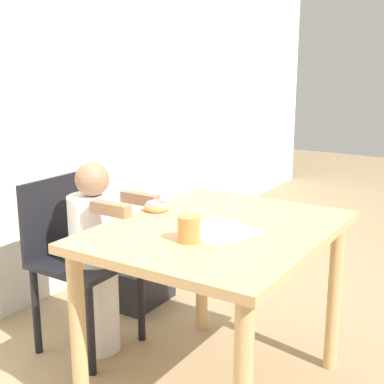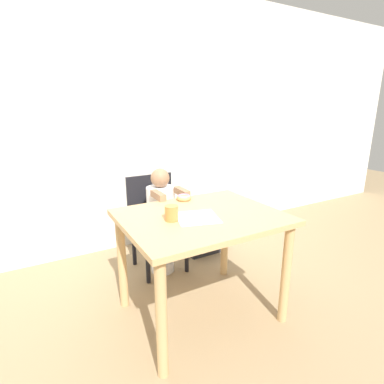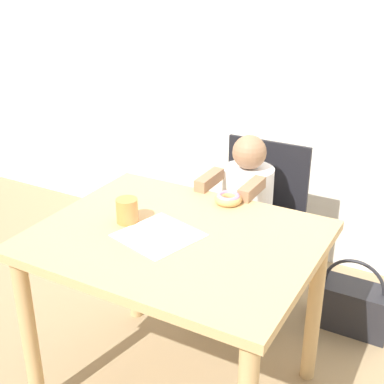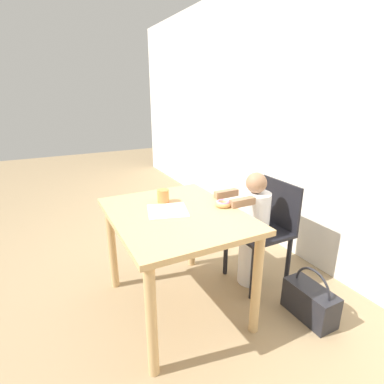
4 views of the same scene
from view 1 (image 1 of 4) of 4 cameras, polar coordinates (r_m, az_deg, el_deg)
dining_table at (r=2.10m, az=2.78°, el=-6.61°), size 0.99×0.80×0.72m
chair at (r=2.59m, az=-12.03°, el=-6.86°), size 0.42×0.41×0.81m
child_figure at (r=2.51m, az=-10.18°, el=-7.10°), size 0.25×0.40×0.91m
donut at (r=2.27m, az=-3.81°, el=-1.48°), size 0.11×0.11×0.04m
napkin at (r=2.00m, az=2.95°, el=-4.15°), size 0.31×0.31×0.00m
handbag at (r=3.06m, az=-4.99°, el=-9.67°), size 0.36×0.17×0.37m
cup at (r=1.88m, az=-0.39°, el=-3.94°), size 0.08×0.08×0.09m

